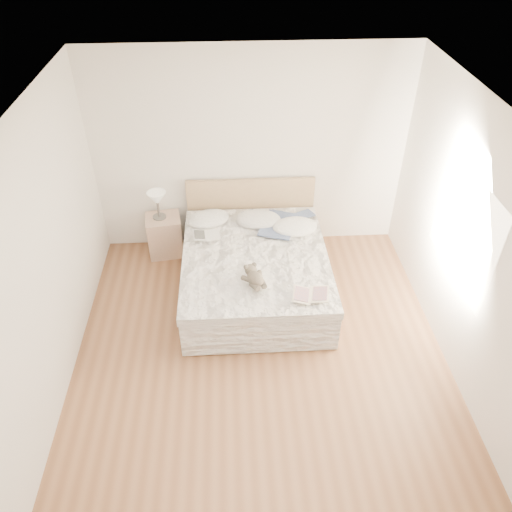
% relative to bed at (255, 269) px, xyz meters
% --- Properties ---
extents(floor, '(4.00, 4.50, 0.00)m').
position_rel_bed_xyz_m(floor, '(0.00, -1.19, -0.31)').
color(floor, brown).
rests_on(floor, ground).
extents(ceiling, '(4.00, 4.50, 0.00)m').
position_rel_bed_xyz_m(ceiling, '(0.00, -1.19, 2.39)').
color(ceiling, white).
rests_on(ceiling, ground).
extents(wall_back, '(4.00, 0.02, 2.70)m').
position_rel_bed_xyz_m(wall_back, '(0.00, 1.06, 1.04)').
color(wall_back, silver).
rests_on(wall_back, ground).
extents(wall_left, '(0.02, 4.50, 2.70)m').
position_rel_bed_xyz_m(wall_left, '(-2.00, -1.19, 1.04)').
color(wall_left, silver).
rests_on(wall_left, ground).
extents(wall_right, '(0.02, 4.50, 2.70)m').
position_rel_bed_xyz_m(wall_right, '(2.00, -1.19, 1.04)').
color(wall_right, silver).
rests_on(wall_right, ground).
extents(window, '(0.02, 1.30, 1.10)m').
position_rel_bed_xyz_m(window, '(1.99, -0.89, 1.14)').
color(window, white).
rests_on(window, wall_right).
extents(bed, '(1.72, 2.14, 1.00)m').
position_rel_bed_xyz_m(bed, '(0.00, 0.00, 0.00)').
color(bed, tan).
rests_on(bed, floor).
extents(nightstand, '(0.50, 0.46, 0.56)m').
position_rel_bed_xyz_m(nightstand, '(-1.18, 0.83, -0.03)').
color(nightstand, tan).
rests_on(nightstand, floor).
extents(table_lamp, '(0.26, 0.26, 0.38)m').
position_rel_bed_xyz_m(table_lamp, '(-1.22, 0.84, 0.53)').
color(table_lamp, '#504C46').
rests_on(table_lamp, nightstand).
extents(pillow_left, '(0.65, 0.56, 0.17)m').
position_rel_bed_xyz_m(pillow_left, '(-0.56, 0.64, 0.33)').
color(pillow_left, white).
rests_on(pillow_left, bed).
extents(pillow_middle, '(0.61, 0.46, 0.17)m').
position_rel_bed_xyz_m(pillow_middle, '(0.08, 0.60, 0.33)').
color(pillow_middle, silver).
rests_on(pillow_middle, bed).
extents(pillow_right, '(0.60, 0.45, 0.17)m').
position_rel_bed_xyz_m(pillow_right, '(0.53, 0.40, 0.33)').
color(pillow_right, white).
rests_on(pillow_right, bed).
extents(blouse, '(0.83, 0.86, 0.03)m').
position_rel_bed_xyz_m(blouse, '(0.33, 0.48, 0.32)').
color(blouse, '#374569').
rests_on(blouse, bed).
extents(photo_book, '(0.36, 0.27, 0.03)m').
position_rel_bed_xyz_m(photo_book, '(-0.58, 0.30, 0.32)').
color(photo_book, white).
rests_on(photo_book, bed).
extents(childrens_book, '(0.44, 0.34, 0.03)m').
position_rel_bed_xyz_m(childrens_book, '(0.55, -0.86, 0.32)').
color(childrens_book, '#F8E9CA').
rests_on(childrens_book, bed).
extents(teddy_bear, '(0.33, 0.37, 0.17)m').
position_rel_bed_xyz_m(teddy_bear, '(-0.03, -0.66, 0.34)').
color(teddy_bear, brown).
rests_on(teddy_bear, bed).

